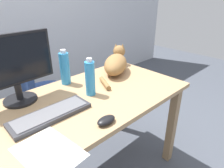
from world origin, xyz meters
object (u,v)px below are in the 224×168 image
computer_mouse (106,120)px  keyboard (51,114)px  water_bottle (65,68)px  monitor (13,67)px  cat (116,63)px  spray_bottle (90,78)px  office_chair (43,101)px

computer_mouse → keyboard: bearing=124.8°
computer_mouse → water_bottle: 0.59m
monitor → cat: size_ratio=0.94×
spray_bottle → keyboard: bearing=-170.5°
cat → water_bottle: bearing=168.1°
cat → computer_mouse: cat is taller
keyboard → computer_mouse: size_ratio=4.00×
computer_mouse → spray_bottle: 0.35m
office_chair → keyboard: bearing=-110.1°
keyboard → water_bottle: size_ratio=1.72×
monitor → keyboard: monitor is taller
monitor → cat: 0.79m
keyboard → spray_bottle: 0.34m
cat → water_bottle: water_bottle is taller
keyboard → computer_mouse: computer_mouse is taller
office_chair → spray_bottle: size_ratio=3.54×
water_bottle → spray_bottle: size_ratio=1.03×
cat → water_bottle: (-0.43, 0.09, 0.04)m
keyboard → monitor: bearing=100.5°
cat → spray_bottle: (-0.41, -0.17, 0.04)m
keyboard → water_bottle: (0.29, 0.31, 0.11)m
keyboard → cat: (0.73, 0.22, 0.07)m
water_bottle → spray_bottle: bearing=-84.6°
monitor → computer_mouse: monitor is taller
computer_mouse → water_bottle: (0.12, 0.57, 0.10)m
keyboard → spray_bottle: bearing=9.5°
cat → spray_bottle: spray_bottle is taller
monitor → spray_bottle: 0.45m
monitor → keyboard: 0.36m
cat → computer_mouse: bearing=-138.9°
monitor → cat: bearing=-4.6°
office_chair → computer_mouse: (-0.13, -1.10, 0.39)m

